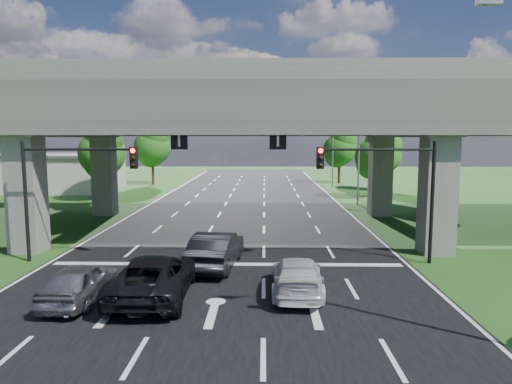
{
  "coord_description": "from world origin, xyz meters",
  "views": [
    {
      "loc": [
        1.82,
        -18.13,
        6.16
      ],
      "look_at": [
        1.34,
        7.61,
        3.1
      ],
      "focal_mm": 32.0,
      "sensor_mm": 36.0,
      "label": 1
    }
  ],
  "objects_px": {
    "signal_right": "(388,179)",
    "signal_left": "(68,178)",
    "car_white": "(297,276)",
    "streetlight_beyond": "(330,140)",
    "car_trailing": "(154,276)",
    "car_dark": "(216,249)",
    "car_silver": "(80,282)",
    "streetlight_far": "(355,141)"
  },
  "relations": [
    {
      "from": "streetlight_far",
      "to": "car_trailing",
      "type": "relative_size",
      "value": 1.68
    },
    {
      "from": "car_silver",
      "to": "car_trailing",
      "type": "xyz_separation_m",
      "value": [
        2.68,
        0.55,
        0.09
      ]
    },
    {
      "from": "streetlight_beyond",
      "to": "car_dark",
      "type": "bearing_deg",
      "value": -105.92
    },
    {
      "from": "car_silver",
      "to": "car_dark",
      "type": "relative_size",
      "value": 0.83
    },
    {
      "from": "streetlight_far",
      "to": "car_silver",
      "type": "height_order",
      "value": "streetlight_far"
    },
    {
      "from": "car_trailing",
      "to": "streetlight_far",
      "type": "bearing_deg",
      "value": -117.64
    },
    {
      "from": "signal_left",
      "to": "streetlight_far",
      "type": "xyz_separation_m",
      "value": [
        17.92,
        20.06,
        1.66
      ]
    },
    {
      "from": "signal_left",
      "to": "car_dark",
      "type": "bearing_deg",
      "value": -7.29
    },
    {
      "from": "streetlight_beyond",
      "to": "car_white",
      "type": "xyz_separation_m",
      "value": [
        -6.97,
        -40.56,
        -5.11
      ]
    },
    {
      "from": "signal_left",
      "to": "streetlight_beyond",
      "type": "bearing_deg",
      "value": 63.57
    },
    {
      "from": "signal_right",
      "to": "car_silver",
      "type": "xyz_separation_m",
      "value": [
        -12.93,
        -5.62,
        -3.42
      ]
    },
    {
      "from": "signal_right",
      "to": "car_white",
      "type": "xyz_separation_m",
      "value": [
        -4.69,
        -4.51,
        -3.45
      ]
    },
    {
      "from": "signal_right",
      "to": "signal_left",
      "type": "distance_m",
      "value": 15.65
    },
    {
      "from": "car_silver",
      "to": "car_white",
      "type": "distance_m",
      "value": 8.31
    },
    {
      "from": "signal_left",
      "to": "car_white",
      "type": "height_order",
      "value": "signal_left"
    },
    {
      "from": "streetlight_beyond",
      "to": "car_dark",
      "type": "xyz_separation_m",
      "value": [
        -10.56,
        -37.0,
        -4.96
      ]
    },
    {
      "from": "car_silver",
      "to": "car_white",
      "type": "height_order",
      "value": "car_silver"
    },
    {
      "from": "car_silver",
      "to": "car_dark",
      "type": "xyz_separation_m",
      "value": [
        4.64,
        4.68,
        0.12
      ]
    },
    {
      "from": "car_dark",
      "to": "car_trailing",
      "type": "height_order",
      "value": "car_dark"
    },
    {
      "from": "car_dark",
      "to": "signal_left",
      "type": "bearing_deg",
      "value": -0.67
    },
    {
      "from": "car_dark",
      "to": "streetlight_far",
      "type": "bearing_deg",
      "value": -110.06
    },
    {
      "from": "signal_left",
      "to": "car_white",
      "type": "xyz_separation_m",
      "value": [
        10.96,
        -4.51,
        -3.45
      ]
    },
    {
      "from": "car_silver",
      "to": "car_trailing",
      "type": "bearing_deg",
      "value": -166.7
    },
    {
      "from": "car_white",
      "to": "car_silver",
      "type": "bearing_deg",
      "value": 10.15
    },
    {
      "from": "car_trailing",
      "to": "signal_left",
      "type": "bearing_deg",
      "value": -44.32
    },
    {
      "from": "signal_right",
      "to": "car_white",
      "type": "relative_size",
      "value": 1.24
    },
    {
      "from": "car_dark",
      "to": "car_trailing",
      "type": "distance_m",
      "value": 4.57
    },
    {
      "from": "car_white",
      "to": "streetlight_beyond",
      "type": "bearing_deg",
      "value": -97.29
    },
    {
      "from": "streetlight_beyond",
      "to": "car_trailing",
      "type": "bearing_deg",
      "value": -106.93
    },
    {
      "from": "signal_right",
      "to": "car_dark",
      "type": "distance_m",
      "value": 8.96
    },
    {
      "from": "streetlight_beyond",
      "to": "car_white",
      "type": "height_order",
      "value": "streetlight_beyond"
    },
    {
      "from": "car_silver",
      "to": "car_dark",
      "type": "bearing_deg",
      "value": -133.13
    },
    {
      "from": "signal_left",
      "to": "car_dark",
      "type": "relative_size",
      "value": 1.15
    },
    {
      "from": "signal_right",
      "to": "car_dark",
      "type": "height_order",
      "value": "signal_right"
    },
    {
      "from": "signal_right",
      "to": "car_trailing",
      "type": "distance_m",
      "value": 11.91
    },
    {
      "from": "streetlight_far",
      "to": "car_white",
      "type": "height_order",
      "value": "streetlight_far"
    },
    {
      "from": "signal_right",
      "to": "car_silver",
      "type": "distance_m",
      "value": 14.5
    },
    {
      "from": "car_silver",
      "to": "signal_right",
      "type": "bearing_deg",
      "value": -154.83
    },
    {
      "from": "car_trailing",
      "to": "car_dark",
      "type": "bearing_deg",
      "value": -116.62
    },
    {
      "from": "signal_left",
      "to": "car_trailing",
      "type": "bearing_deg",
      "value": -43.16
    },
    {
      "from": "car_dark",
      "to": "car_white",
      "type": "distance_m",
      "value": 5.06
    },
    {
      "from": "car_dark",
      "to": "streetlight_beyond",
      "type": "bearing_deg",
      "value": -99.3
    }
  ]
}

